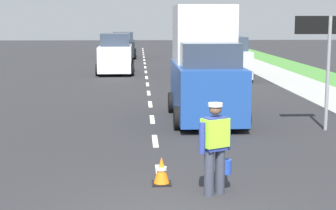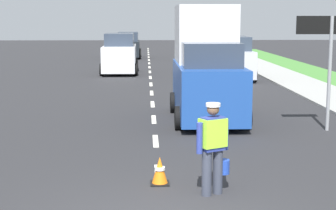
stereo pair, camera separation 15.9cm
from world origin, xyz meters
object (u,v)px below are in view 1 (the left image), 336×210
(car_parked_far, at_px, (229,59))
(road_worker, at_px, (216,144))
(car_oncoming_third, at_px, (123,46))
(car_oncoming_second, at_px, (116,55))
(delivery_truck, at_px, (205,68))
(traffic_cone_near, at_px, (162,171))
(lane_direction_sign, at_px, (321,45))

(car_parked_far, bearing_deg, road_worker, -100.21)
(car_oncoming_third, distance_m, car_oncoming_second, 12.01)
(delivery_truck, relative_size, car_oncoming_third, 1.07)
(road_worker, bearing_deg, traffic_cone_near, 146.17)
(lane_direction_sign, distance_m, car_oncoming_second, 17.36)
(road_worker, distance_m, traffic_cone_near, 1.32)
(delivery_truck, height_order, car_oncoming_third, delivery_truck)
(lane_direction_sign, bearing_deg, road_worker, -124.00)
(traffic_cone_near, relative_size, delivery_truck, 0.12)
(road_worker, bearing_deg, car_oncoming_third, 94.37)
(traffic_cone_near, xyz_separation_m, car_parked_far, (4.27, 17.83, 0.76))
(traffic_cone_near, xyz_separation_m, delivery_truck, (1.64, 6.71, 1.35))
(lane_direction_sign, height_order, car_oncoming_second, lane_direction_sign)
(delivery_truck, bearing_deg, car_oncoming_third, 97.10)
(lane_direction_sign, bearing_deg, traffic_cone_near, -133.78)
(delivery_truck, bearing_deg, lane_direction_sign, -32.45)
(delivery_truck, bearing_deg, traffic_cone_near, -103.74)
(traffic_cone_near, bearing_deg, car_parked_far, 76.54)
(traffic_cone_near, relative_size, car_oncoming_second, 0.13)
(lane_direction_sign, distance_m, traffic_cone_near, 7.01)
(delivery_truck, distance_m, car_parked_far, 11.44)
(car_oncoming_second, bearing_deg, car_oncoming_third, 89.46)
(road_worker, distance_m, car_oncoming_third, 33.65)
(lane_direction_sign, height_order, traffic_cone_near, lane_direction_sign)
(car_oncoming_third, bearing_deg, car_parked_far, -68.66)
(car_oncoming_third, bearing_deg, delivery_truck, -82.90)
(car_oncoming_second, bearing_deg, lane_direction_sign, -68.45)
(road_worker, distance_m, lane_direction_sign, 6.74)
(traffic_cone_near, bearing_deg, car_oncoming_third, 92.82)
(delivery_truck, relative_size, car_oncoming_second, 1.11)
(road_worker, xyz_separation_m, lane_direction_sign, (3.68, 5.45, 1.48))
(traffic_cone_near, height_order, car_oncoming_third, car_oncoming_third)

